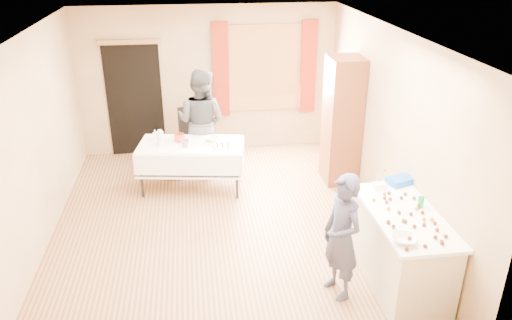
{
  "coord_description": "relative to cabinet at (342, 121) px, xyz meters",
  "views": [
    {
      "loc": [
        -0.32,
        -5.89,
        3.62
      ],
      "look_at": [
        0.48,
        0.0,
        0.96
      ],
      "focal_mm": 35.0,
      "sensor_mm": 36.0,
      "label": 1
    }
  ],
  "objects": [
    {
      "name": "floor",
      "position": [
        -1.99,
        -1.19,
        -1.01
      ],
      "size": [
        4.5,
        5.5,
        0.02
      ],
      "primitive_type": "cube",
      "color": "#9E7047",
      "rests_on": "ground"
    },
    {
      "name": "ceiling",
      "position": [
        -1.99,
        -1.19,
        1.61
      ],
      "size": [
        4.5,
        5.5,
        0.02
      ],
      "primitive_type": "cube",
      "color": "white",
      "rests_on": "floor"
    },
    {
      "name": "wall_back",
      "position": [
        -1.99,
        1.57,
        0.3
      ],
      "size": [
        4.5,
        0.02,
        2.6
      ],
      "primitive_type": "cube",
      "color": "tan",
      "rests_on": "floor"
    },
    {
      "name": "wall_front",
      "position": [
        -1.99,
        -3.95,
        0.3
      ],
      "size": [
        4.5,
        0.02,
        2.6
      ],
      "primitive_type": "cube",
      "color": "tan",
      "rests_on": "floor"
    },
    {
      "name": "wall_left",
      "position": [
        -4.25,
        -1.19,
        0.3
      ],
      "size": [
        0.02,
        5.5,
        2.6
      ],
      "primitive_type": "cube",
      "color": "tan",
      "rests_on": "floor"
    },
    {
      "name": "wall_right",
      "position": [
        0.27,
        -1.19,
        0.3
      ],
      "size": [
        0.02,
        5.5,
        2.6
      ],
      "primitive_type": "cube",
      "color": "tan",
      "rests_on": "floor"
    },
    {
      "name": "window_frame",
      "position": [
        -0.99,
        1.53,
        0.5
      ],
      "size": [
        1.32,
        0.06,
        1.52
      ],
      "primitive_type": "cube",
      "color": "olive",
      "rests_on": "wall_back"
    },
    {
      "name": "window_pane",
      "position": [
        -0.99,
        1.52,
        0.5
      ],
      "size": [
        1.2,
        0.02,
        1.4
      ],
      "primitive_type": "cube",
      "color": "white",
      "rests_on": "wall_back"
    },
    {
      "name": "curtain_left",
      "position": [
        -1.77,
        1.48,
        0.5
      ],
      "size": [
        0.28,
        0.06,
        1.65
      ],
      "primitive_type": "cube",
      "color": "maroon",
      "rests_on": "wall_back"
    },
    {
      "name": "curtain_right",
      "position": [
        -0.21,
        1.48,
        0.5
      ],
      "size": [
        0.28,
        0.06,
        1.65
      ],
      "primitive_type": "cube",
      "color": "maroon",
      "rests_on": "wall_back"
    },
    {
      "name": "doorway",
      "position": [
        -3.29,
        1.54,
        -0.0
      ],
      "size": [
        0.95,
        0.04,
        2.0
      ],
      "primitive_type": "cube",
      "color": "black",
      "rests_on": "floor"
    },
    {
      "name": "door_lintel",
      "position": [
        -3.29,
        1.51,
        1.02
      ],
      "size": [
        1.05,
        0.06,
        0.08
      ],
      "primitive_type": "cube",
      "color": "olive",
      "rests_on": "wall_back"
    },
    {
      "name": "cabinet",
      "position": [
        0.0,
        0.0,
        0.0
      ],
      "size": [
        0.5,
        0.6,
        2.0
      ],
      "primitive_type": "cube",
      "color": "brown",
      "rests_on": "floor"
    },
    {
      "name": "counter",
      "position": [
        -0.1,
        -2.69,
        -0.55
      ],
      "size": [
        0.72,
        1.51,
        0.91
      ],
      "color": "beige",
      "rests_on": "floor"
    },
    {
      "name": "party_table",
      "position": [
        -2.35,
        0.0,
        -0.56
      ],
      "size": [
        1.7,
        1.05,
        0.75
      ],
      "rotation": [
        0.0,
        0.0,
        -0.16
      ],
      "color": "black",
      "rests_on": "floor"
    },
    {
      "name": "chair",
      "position": [
        -2.3,
        0.87,
        -0.7
      ],
      "size": [
        0.52,
        0.52,
        1.02
      ],
      "rotation": [
        0.0,
        0.0,
        0.28
      ],
      "color": "black",
      "rests_on": "floor"
    },
    {
      "name": "girl",
      "position": [
        -0.81,
        -2.76,
        -0.28
      ],
      "size": [
        0.74,
        0.67,
        1.44
      ],
      "primitive_type": "imported",
      "rotation": [
        0.0,
        0.0,
        -1.24
      ],
      "color": "#292C47",
      "rests_on": "floor"
    },
    {
      "name": "woman",
      "position": [
        -2.17,
        0.64,
        -0.13
      ],
      "size": [
        1.39,
        1.36,
        1.74
      ],
      "primitive_type": "imported",
      "rotation": [
        0.0,
        0.0,
        2.66
      ],
      "color": "black",
      "rests_on": "floor"
    },
    {
      "name": "soda_can",
      "position": [
        0.12,
        -2.58,
        -0.03
      ],
      "size": [
        0.07,
        0.07,
        0.12
      ],
      "primitive_type": "cylinder",
      "rotation": [
        0.0,
        0.0,
        0.06
      ],
      "color": "#058833",
      "rests_on": "counter"
    },
    {
      "name": "mixing_bowl",
      "position": [
        -0.34,
        -3.2,
        -0.06
      ],
      "size": [
        0.41,
        0.41,
        0.06
      ],
      "primitive_type": "imported",
      "rotation": [
        0.0,
        0.0,
        -0.38
      ],
      "color": "white",
      "rests_on": "counter"
    },
    {
      "name": "foam_block",
      "position": [
        -0.18,
        -2.11,
        -0.05
      ],
      "size": [
        0.16,
        0.11,
        0.08
      ],
      "primitive_type": "cube",
      "rotation": [
        0.0,
        0.0,
        0.09
      ],
      "color": "white",
      "rests_on": "counter"
    },
    {
      "name": "blue_basket",
      "position": [
        0.12,
        -2.01,
        -0.05
      ],
      "size": [
        0.35,
        0.29,
        0.08
      ],
      "primitive_type": "cube",
      "rotation": [
        0.0,
        0.0,
        0.34
      ],
      "color": "blue",
      "rests_on": "counter"
    },
    {
      "name": "pitcher",
      "position": [
        -2.8,
        -0.01,
        -0.14
      ],
      "size": [
        0.15,
        0.15,
        0.22
      ],
      "primitive_type": "cylinder",
      "rotation": [
        0.0,
        0.0,
        -0.5
      ],
      "color": "silver",
      "rests_on": "party_table"
    },
    {
      "name": "cup_red",
      "position": [
        -2.52,
        0.11,
        -0.19
      ],
      "size": [
        0.2,
        0.2,
        0.13
      ],
      "primitive_type": "imported",
      "rotation": [
        0.0,
        0.0,
        -0.13
      ],
      "color": "red",
      "rests_on": "party_table"
    },
    {
      "name": "cup_rainbow",
      "position": [
        -2.44,
        -0.12,
        -0.19
      ],
      "size": [
        0.21,
        0.21,
        0.11
      ],
      "primitive_type": "imported",
      "rotation": [
        0.0,
        0.0,
        -0.39
      ],
      "color": "red",
      "rests_on": "party_table"
    },
    {
      "name": "small_bowl",
      "position": [
        -2.03,
        0.08,
        -0.22
      ],
      "size": [
        0.23,
        0.23,
        0.06
      ],
      "primitive_type": "imported",
      "rotation": [
        0.0,
        0.0,
        -0.09
      ],
      "color": "white",
      "rests_on": "party_table"
    },
    {
      "name": "pastry_tray",
      "position": [
        -1.88,
        -0.18,
        -0.24
      ],
      "size": [
        0.31,
        0.24,
        0.02
      ],
      "primitive_type": "cube",
      "rotation": [
        0.0,
        0.0,
        0.14
      ],
      "color": "white",
      "rests_on": "party_table"
    },
    {
      "name": "bottle",
      "position": [
        -2.89,
        0.25,
        -0.17
      ],
      "size": [
        0.08,
        0.08,
        0.16
      ],
      "primitive_type": "imported",
      "rotation": [
        0.0,
        0.0,
        0.03
      ],
      "color": "white",
      "rests_on": "party_table"
    },
    {
      "name": "cake_balls",
      "position": [
        -0.1,
        -2.8,
        -0.07
      ],
      "size": [
        0.53,
        1.14,
        0.04
      ],
      "color": "#3F2314",
      "rests_on": "counter"
    }
  ]
}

